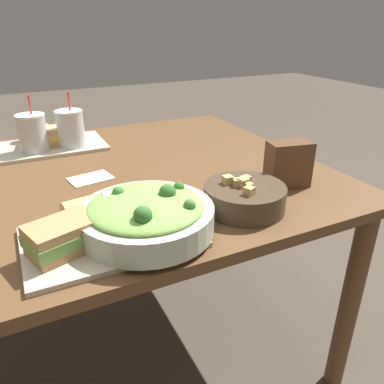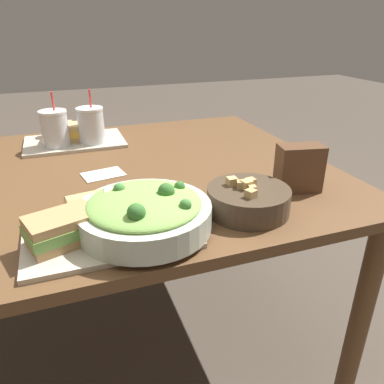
{
  "view_description": "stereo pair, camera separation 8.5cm",
  "coord_description": "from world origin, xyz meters",
  "views": [
    {
      "loc": [
        -0.16,
        -1.09,
        1.16
      ],
      "look_at": [
        0.18,
        -0.39,
        0.8
      ],
      "focal_mm": 35.0,
      "sensor_mm": 36.0,
      "label": 1
    },
    {
      "loc": [
        -0.08,
        -1.12,
        1.16
      ],
      "look_at": [
        0.18,
        -0.39,
        0.8
      ],
      "focal_mm": 35.0,
      "sensor_mm": 36.0,
      "label": 2
    }
  ],
  "objects": [
    {
      "name": "ground_plane",
      "position": [
        0.0,
        0.0,
        0.0
      ],
      "size": [
        12.0,
        12.0,
        0.0
      ],
      "primitive_type": "plane",
      "color": "#4C4238"
    },
    {
      "name": "dining_table",
      "position": [
        0.0,
        0.0,
        0.64
      ],
      "size": [
        1.5,
        1.09,
        0.72
      ],
      "color": "brown",
      "rests_on": "ground_plane"
    },
    {
      "name": "tray_near",
      "position": [
        -0.01,
        -0.38,
        0.72
      ],
      "size": [
        0.37,
        0.25,
        0.01
      ],
      "color": "#BCB29E",
      "rests_on": "dining_table"
    },
    {
      "name": "tray_far",
      "position": [
        -0.04,
        0.35,
        0.72
      ],
      "size": [
        0.37,
        0.25,
        0.01
      ],
      "color": "#BCB29E",
      "rests_on": "dining_table"
    },
    {
      "name": "salad_bowl",
      "position": [
        0.07,
        -0.4,
        0.77
      ],
      "size": [
        0.3,
        0.3,
        0.1
      ],
      "color": "beige",
      "rests_on": "tray_near"
    },
    {
      "name": "soup_bowl",
      "position": [
        0.33,
        -0.38,
        0.75
      ],
      "size": [
        0.21,
        0.21,
        0.08
      ],
      "color": "#473828",
      "rests_on": "dining_table"
    },
    {
      "name": "sandwich_near",
      "position": [
        -0.11,
        -0.4,
        0.76
      ],
      "size": [
        0.17,
        0.13,
        0.06
      ],
      "rotation": [
        0.0,
        0.0,
        0.32
      ],
      "color": "tan",
      "rests_on": "tray_near"
    },
    {
      "name": "baguette_near",
      "position": [
        -0.03,
        -0.29,
        0.76
      ],
      "size": [
        0.13,
        0.08,
        0.06
      ],
      "rotation": [
        0.0,
        0.0,
        1.74
      ],
      "color": "tan",
      "rests_on": "tray_near"
    },
    {
      "name": "sandwich_far",
      "position": [
        -0.05,
        0.35,
        0.76
      ],
      "size": [
        0.17,
        0.12,
        0.06
      ],
      "rotation": [
        0.0,
        0.0,
        -0.14
      ],
      "color": "tan",
      "rests_on": "tray_far"
    },
    {
      "name": "baguette_far",
      "position": [
        -0.09,
        0.44,
        0.76
      ],
      "size": [
        0.11,
        0.07,
        0.06
      ],
      "rotation": [
        0.0,
        0.0,
        1.64
      ],
      "color": "tan",
      "rests_on": "tray_far"
    },
    {
      "name": "drink_cup_dark",
      "position": [
        -0.1,
        0.3,
        0.79
      ],
      "size": [
        0.1,
        0.1,
        0.2
      ],
      "color": "silver",
      "rests_on": "tray_far"
    },
    {
      "name": "drink_cup_red",
      "position": [
        0.03,
        0.3,
        0.79
      ],
      "size": [
        0.1,
        0.1,
        0.2
      ],
      "color": "silver",
      "rests_on": "tray_far"
    },
    {
      "name": "chip_bag",
      "position": [
        0.52,
        -0.31,
        0.78
      ],
      "size": [
        0.13,
        0.09,
        0.13
      ],
      "rotation": [
        0.0,
        0.0,
        -0.2
      ],
      "color": "brown",
      "rests_on": "dining_table"
    },
    {
      "name": "napkin_folded",
      "position": [
        0.02,
        -0.02,
        0.72
      ],
      "size": [
        0.14,
        0.11,
        0.0
      ],
      "color": "silver",
      "rests_on": "dining_table"
    }
  ]
}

